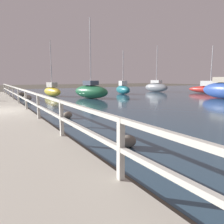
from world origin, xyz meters
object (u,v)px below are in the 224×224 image
at_px(sailboat_teal, 123,89).
at_px(sailboat_green, 91,91).
at_px(sailboat_yellow, 52,91).
at_px(sailboat_gray, 156,87).
at_px(sailboat_blue, 224,89).
at_px(sailboat_red, 210,89).

relative_size(sailboat_teal, sailboat_green, 0.71).
bearing_deg(sailboat_yellow, sailboat_teal, -17.02).
height_order(sailboat_yellow, sailboat_gray, sailboat_gray).
relative_size(sailboat_blue, sailboat_gray, 1.20).
xyz_separation_m(sailboat_red, sailboat_gray, (-3.61, 6.34, 0.10)).
xyz_separation_m(sailboat_yellow, sailboat_blue, (13.63, -11.17, 0.27)).
relative_size(sailboat_red, sailboat_green, 0.81).
xyz_separation_m(sailboat_red, sailboat_yellow, (-18.98, 5.80, -0.01)).
bearing_deg(sailboat_teal, sailboat_red, -17.74).
xyz_separation_m(sailboat_green, sailboat_gray, (12.73, 5.00, 0.01)).
xyz_separation_m(sailboat_yellow, sailboat_green, (2.64, -4.46, 0.09)).
xyz_separation_m(sailboat_red, sailboat_blue, (-5.35, -5.38, 0.26)).
relative_size(sailboat_green, sailboat_gray, 1.15).
xyz_separation_m(sailboat_red, sailboat_teal, (-10.40, 4.77, 0.01)).
bearing_deg(sailboat_blue, sailboat_green, 153.01).
bearing_deg(sailboat_teal, sailboat_yellow, -179.89).
relative_size(sailboat_red, sailboat_yellow, 1.02).
bearing_deg(sailboat_gray, sailboat_blue, -108.24).
distance_m(sailboat_yellow, sailboat_green, 5.18).
bearing_deg(sailboat_yellow, sailboat_green, -69.59).
bearing_deg(sailboat_red, sailboat_gray, 109.91).
distance_m(sailboat_teal, sailboat_green, 6.86).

